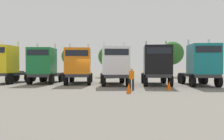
% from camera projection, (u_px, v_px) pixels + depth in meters
% --- Properties ---
extents(ground, '(200.00, 200.00, 0.00)m').
position_uv_depth(ground, '(93.00, 85.00, 20.39)').
color(ground, slate).
extents(semi_truck_yellow, '(2.56, 5.82, 4.53)m').
position_uv_depth(semi_truck_yellow, '(6.00, 64.00, 22.43)').
color(semi_truck_yellow, '#333338').
rests_on(semi_truck_yellow, ground).
extents(semi_truck_green, '(3.25, 6.30, 4.29)m').
position_uv_depth(semi_truck_green, '(44.00, 65.00, 22.36)').
color(semi_truck_green, '#333338').
rests_on(semi_truck_green, ground).
extents(semi_truck_orange, '(3.71, 6.72, 4.18)m').
position_uv_depth(semi_truck_orange, '(79.00, 66.00, 21.60)').
color(semi_truck_orange, '#333338').
rests_on(semi_truck_orange, ground).
extents(semi_truck_white, '(3.78, 6.70, 4.19)m').
position_uv_depth(semi_truck_white, '(115.00, 66.00, 20.32)').
color(semi_truck_white, '#333338').
rests_on(semi_truck_white, ground).
extents(semi_truck_black, '(2.78, 6.36, 4.30)m').
position_uv_depth(semi_truck_black, '(157.00, 65.00, 20.15)').
color(semi_truck_black, '#333338').
rests_on(semi_truck_black, ground).
extents(semi_truck_teal, '(2.86, 5.86, 4.38)m').
position_uv_depth(semi_truck_teal, '(201.00, 65.00, 19.57)').
color(semi_truck_teal, '#333338').
rests_on(semi_truck_teal, ground).
extents(visitor_in_hivis, '(0.54, 0.54, 1.67)m').
position_uv_depth(visitor_in_hivis, '(132.00, 77.00, 16.66)').
color(visitor_in_hivis, black).
rests_on(visitor_in_hivis, ground).
extents(traffic_cone_near, '(0.36, 0.36, 0.71)m').
position_uv_depth(traffic_cone_near, '(129.00, 88.00, 14.25)').
color(traffic_cone_near, '#F2590C').
rests_on(traffic_cone_near, ground).
extents(traffic_cone_far, '(0.36, 0.36, 0.67)m').
position_uv_depth(traffic_cone_far, '(169.00, 86.00, 16.31)').
color(traffic_cone_far, '#F2590C').
rests_on(traffic_cone_far, ground).
extents(oak_far_left, '(3.67, 3.67, 5.74)m').
position_uv_depth(oak_far_left, '(71.00, 56.00, 43.25)').
color(oak_far_left, '#4C3823').
rests_on(oak_far_left, ground).
extents(oak_far_centre, '(3.52, 3.52, 5.27)m').
position_uv_depth(oak_far_centre, '(108.00, 57.00, 36.49)').
color(oak_far_centre, '#4C3823').
rests_on(oak_far_centre, ground).
extents(oak_far_right, '(4.06, 4.06, 6.19)m').
position_uv_depth(oak_far_right, '(172.00, 53.00, 37.44)').
color(oak_far_right, '#4C3823').
rests_on(oak_far_right, ground).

